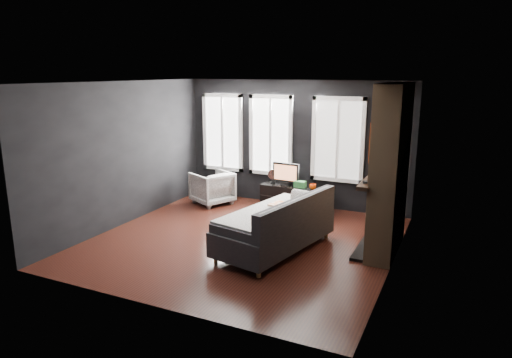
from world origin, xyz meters
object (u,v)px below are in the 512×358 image
at_px(mug, 313,186).
at_px(mantel_vase, 379,165).
at_px(sofa, 275,222).
at_px(media_console, 296,198).
at_px(monitor, 286,172).
at_px(book, 320,184).
at_px(armchair, 212,186).

distance_m(mug, mantel_vase, 1.90).
relative_size(sofa, mantel_vase, 11.10).
xyz_separation_m(media_console, monitor, (-0.25, 0.03, 0.53)).
relative_size(mug, book, 0.68).
height_order(monitor, book, monitor).
bearing_deg(sofa, mantel_vase, 52.09).
bearing_deg(mantel_vase, media_console, 150.42).
height_order(sofa, book, sofa).
height_order(armchair, mantel_vase, mantel_vase).
bearing_deg(monitor, media_console, -2.32).
bearing_deg(armchair, mug, 123.00).
height_order(mug, mantel_vase, mantel_vase).
distance_m(media_console, mantel_vase, 2.38).
bearing_deg(book, mantel_vase, -37.64).
distance_m(sofa, book, 2.21).
bearing_deg(mug, book, 23.72).
height_order(armchair, book, armchair).
bearing_deg(book, sofa, -92.19).
xyz_separation_m(media_console, mug, (0.39, -0.09, 0.33)).
relative_size(armchair, mantel_vase, 3.98).
xyz_separation_m(sofa, media_console, (-0.44, 2.23, -0.22)).
height_order(media_console, monitor, monitor).
bearing_deg(book, monitor, 175.65).
relative_size(monitor, mug, 4.33).
bearing_deg(armchair, media_console, 127.04).
distance_m(monitor, mug, 0.68).
relative_size(media_console, mug, 10.84).
distance_m(monitor, mantel_vase, 2.43).
xyz_separation_m(mug, book, (0.14, 0.06, 0.03)).
relative_size(armchair, book, 3.88).
xyz_separation_m(monitor, mantel_vase, (2.10, -1.08, 0.54)).
bearing_deg(monitor, book, -0.18).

